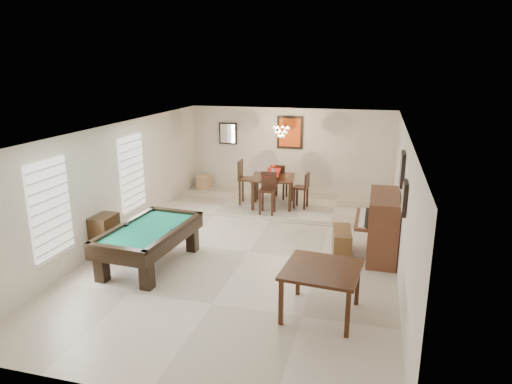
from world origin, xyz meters
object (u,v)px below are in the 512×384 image
at_px(chandelier, 281,128).
at_px(dining_chair_west, 248,182).
at_px(corner_bench, 204,182).
at_px(flower_vase, 273,168).
at_px(dining_chair_south, 267,194).
at_px(dining_chair_north, 280,181).
at_px(pool_table, 150,247).
at_px(dining_chair_east, 301,190).
at_px(upright_piano, 375,225).
at_px(square_table, 321,291).
at_px(piano_bench, 342,242).
at_px(dining_table, 273,189).
at_px(apothecary_chest, 105,236).

bearing_deg(chandelier, dining_chair_west, -162.69).
height_order(dining_chair_west, corner_bench, dining_chair_west).
height_order(flower_vase, dining_chair_south, flower_vase).
relative_size(dining_chair_north, dining_chair_west, 0.83).
height_order(pool_table, dining_chair_east, dining_chair_east).
bearing_deg(dining_chair_north, upright_piano, 135.35).
relative_size(pool_table, chandelier, 3.77).
height_order(upright_piano, dining_chair_east, upright_piano).
distance_m(flower_vase, dining_chair_north, 0.92).
xyz_separation_m(dining_chair_east, chandelier, (-0.61, 0.24, 1.60)).
distance_m(square_table, chandelier, 5.86).
distance_m(upright_piano, chandelier, 4.01).
bearing_deg(upright_piano, dining_chair_south, 146.98).
height_order(square_table, piano_bench, square_table).
xyz_separation_m(dining_table, chandelier, (0.15, 0.25, 1.62)).
bearing_deg(square_table, dining_chair_west, 117.55).
relative_size(dining_table, dining_chair_east, 1.17).
bearing_deg(dining_chair_south, dining_chair_west, 134.67).
distance_m(dining_chair_north, dining_chair_west, 1.07).
height_order(dining_chair_south, dining_chair_north, dining_chair_south).
height_order(pool_table, upright_piano, upright_piano).
height_order(upright_piano, dining_chair_north, upright_piano).
bearing_deg(chandelier, dining_chair_east, -21.56).
xyz_separation_m(dining_chair_east, corner_bench, (-3.19, 1.17, -0.28)).
bearing_deg(chandelier, apothecary_chest, -123.82).
relative_size(square_table, piano_bench, 1.23).
relative_size(piano_bench, dining_chair_south, 0.88).
bearing_deg(dining_table, upright_piano, -42.26).
height_order(square_table, dining_chair_west, dining_chair_west).
bearing_deg(dining_chair_east, dining_chair_west, -82.79).
distance_m(square_table, dining_chair_east, 5.19).
height_order(apothecary_chest, dining_chair_west, dining_chair_west).
xyz_separation_m(flower_vase, dining_chair_south, (0.02, -0.71, -0.50)).
height_order(upright_piano, dining_chair_west, dining_chair_west).
relative_size(dining_chair_south, dining_chair_north, 1.06).
relative_size(upright_piano, dining_chair_east, 1.65).
bearing_deg(dining_chair_north, square_table, 113.62).
bearing_deg(pool_table, piano_bench, 26.96).
relative_size(square_table, chandelier, 1.91).
bearing_deg(piano_bench, apothecary_chest, -163.56).
relative_size(flower_vase, dining_chair_south, 0.21).
distance_m(apothecary_chest, corner_bench, 5.08).
distance_m(pool_table, dining_chair_west, 4.14).
height_order(upright_piano, dining_chair_south, upright_piano).
xyz_separation_m(upright_piano, flower_vase, (-2.69, 2.45, 0.50)).
distance_m(piano_bench, flower_vase, 3.37).
relative_size(upright_piano, dining_chair_north, 1.58).
bearing_deg(apothecary_chest, dining_chair_south, 50.40).
bearing_deg(dining_chair_east, apothecary_chest, -34.74).
relative_size(piano_bench, dining_chair_north, 0.94).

